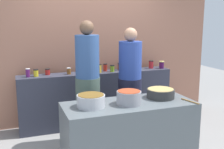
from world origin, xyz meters
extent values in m
cube|color=#9A6650|center=(0.00, 1.45, 1.50)|extent=(4.80, 0.12, 3.00)
cube|color=#2F313F|center=(0.00, 1.10, 0.48)|extent=(2.70, 0.36, 0.95)
cube|color=#555E62|center=(0.00, -0.30, 0.40)|extent=(1.70, 0.70, 0.80)
cylinder|color=#591B5A|center=(-1.16, 1.08, 1.02)|extent=(0.06, 0.06, 0.13)
cylinder|color=silver|center=(-1.16, 1.08, 1.08)|extent=(0.07, 0.07, 0.01)
cylinder|color=gold|center=(-1.03, 1.09, 1.00)|extent=(0.08, 0.08, 0.10)
cylinder|color=black|center=(-1.03, 1.09, 1.06)|extent=(0.08, 0.08, 0.01)
cylinder|color=#AF1F1C|center=(-0.84, 1.17, 1.00)|extent=(0.08, 0.08, 0.09)
cylinder|color=black|center=(-0.84, 1.17, 1.05)|extent=(0.08, 0.08, 0.01)
cylinder|color=brown|center=(-0.50, 1.09, 1.00)|extent=(0.07, 0.07, 0.10)
cylinder|color=silver|center=(-0.50, 1.09, 1.05)|extent=(0.07, 0.07, 0.01)
cylinder|color=gold|center=(0.02, 1.05, 1.02)|extent=(0.08, 0.08, 0.13)
cylinder|color=black|center=(0.02, 1.05, 1.09)|extent=(0.09, 0.09, 0.01)
cylinder|color=#B1291E|center=(0.16, 1.14, 1.01)|extent=(0.07, 0.07, 0.12)
cylinder|color=black|center=(0.16, 1.14, 1.08)|extent=(0.07, 0.07, 0.01)
cylinder|color=olive|center=(0.26, 1.04, 1.00)|extent=(0.07, 0.07, 0.10)
cylinder|color=black|center=(0.26, 1.04, 1.06)|extent=(0.07, 0.07, 0.02)
cylinder|color=brown|center=(0.45, 1.16, 1.01)|extent=(0.09, 0.09, 0.11)
cylinder|color=black|center=(0.45, 1.16, 1.07)|extent=(0.09, 0.09, 0.02)
cylinder|color=#572550|center=(0.58, 1.03, 1.01)|extent=(0.07, 0.07, 0.12)
cylinder|color=black|center=(0.58, 1.03, 1.08)|extent=(0.07, 0.07, 0.01)
cylinder|color=orange|center=(0.68, 1.16, 1.00)|extent=(0.08, 0.08, 0.10)
cylinder|color=#D6C666|center=(0.68, 1.16, 1.06)|extent=(0.09, 0.09, 0.01)
cylinder|color=olive|center=(0.78, 1.06, 1.00)|extent=(0.07, 0.07, 0.10)
cylinder|color=silver|center=(0.78, 1.06, 1.05)|extent=(0.07, 0.07, 0.01)
cylinder|color=#AB2026|center=(1.07, 1.14, 1.02)|extent=(0.09, 0.09, 0.13)
cylinder|color=black|center=(1.07, 1.14, 1.09)|extent=(0.09, 0.09, 0.01)
cylinder|color=#431143|center=(1.25, 1.05, 1.01)|extent=(0.09, 0.09, 0.12)
cylinder|color=#D6C666|center=(1.25, 1.05, 1.08)|extent=(0.09, 0.09, 0.02)
cylinder|color=#B7B7BC|center=(-0.51, -0.28, 0.87)|extent=(0.35, 0.35, 0.15)
cylinder|color=brown|center=(-0.51, -0.28, 0.95)|extent=(0.32, 0.32, 0.00)
cylinder|color=gray|center=(-0.03, -0.34, 0.88)|extent=(0.31, 0.31, 0.17)
cylinder|color=#9B3C20|center=(-0.03, -0.34, 0.97)|extent=(0.29, 0.29, 0.00)
cylinder|color=#2D2D2D|center=(0.50, -0.22, 0.86)|extent=(0.38, 0.38, 0.12)
cylinder|color=tan|center=(0.50, -0.22, 0.92)|extent=(0.35, 0.35, 0.00)
cylinder|color=#9E703D|center=(0.76, -0.53, 0.81)|extent=(0.09, 0.29, 0.02)
cylinder|color=#45584C|center=(-0.35, 0.45, 0.51)|extent=(0.37, 0.37, 1.01)
cylinder|color=#315086|center=(-0.35, 0.45, 1.32)|extent=(0.35, 0.35, 0.62)
sphere|color=brown|center=(-0.35, 0.45, 1.74)|extent=(0.21, 0.21, 0.21)
cylinder|color=#1B1C31|center=(0.35, 0.48, 0.47)|extent=(0.37, 0.37, 0.94)
cylinder|color=#2A4294|center=(0.35, 0.48, 1.23)|extent=(0.36, 0.36, 0.58)
sphere|color=tan|center=(0.35, 0.48, 1.63)|extent=(0.21, 0.21, 0.21)
camera|label=1|loc=(-1.37, -3.40, 1.84)|focal=44.02mm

